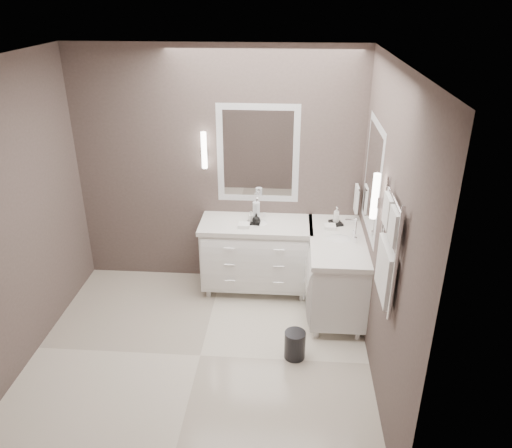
# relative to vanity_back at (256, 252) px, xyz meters

# --- Properties ---
(floor) EXTENTS (3.20, 3.00, 0.01)m
(floor) POSITION_rel_vanity_back_xyz_m (-0.45, -1.23, -0.49)
(floor) COLOR white
(floor) RESTS_ON ground
(ceiling) EXTENTS (3.20, 3.00, 0.01)m
(ceiling) POSITION_rel_vanity_back_xyz_m (-0.45, -1.23, 2.22)
(ceiling) COLOR white
(ceiling) RESTS_ON wall_back
(wall_back) EXTENTS (3.20, 0.01, 2.70)m
(wall_back) POSITION_rel_vanity_back_xyz_m (-0.45, 0.28, 0.86)
(wall_back) COLOR #554744
(wall_back) RESTS_ON floor
(wall_front) EXTENTS (3.20, 0.01, 2.70)m
(wall_front) POSITION_rel_vanity_back_xyz_m (-0.45, -2.73, 0.86)
(wall_front) COLOR #554744
(wall_front) RESTS_ON floor
(wall_left) EXTENTS (0.01, 3.00, 2.70)m
(wall_left) POSITION_rel_vanity_back_xyz_m (-2.06, -1.23, 0.86)
(wall_left) COLOR #554744
(wall_left) RESTS_ON floor
(wall_right) EXTENTS (0.01, 3.00, 2.70)m
(wall_right) POSITION_rel_vanity_back_xyz_m (1.15, -1.23, 0.86)
(wall_right) COLOR #554744
(wall_right) RESTS_ON floor
(vanity_back) EXTENTS (1.24, 0.59, 0.97)m
(vanity_back) POSITION_rel_vanity_back_xyz_m (0.00, 0.00, 0.00)
(vanity_back) COLOR white
(vanity_back) RESTS_ON floor
(vanity_right) EXTENTS (0.59, 1.24, 0.97)m
(vanity_right) POSITION_rel_vanity_back_xyz_m (0.88, -0.33, 0.00)
(vanity_right) COLOR white
(vanity_right) RESTS_ON floor
(mirror_back) EXTENTS (0.90, 0.02, 1.10)m
(mirror_back) POSITION_rel_vanity_back_xyz_m (-0.00, 0.26, 1.06)
(mirror_back) COLOR white
(mirror_back) RESTS_ON wall_back
(mirror_right) EXTENTS (0.02, 0.90, 1.10)m
(mirror_right) POSITION_rel_vanity_back_xyz_m (1.14, -0.43, 1.06)
(mirror_right) COLOR white
(mirror_right) RESTS_ON wall_right
(sconce_back) EXTENTS (0.06, 0.06, 0.40)m
(sconce_back) POSITION_rel_vanity_back_xyz_m (-0.58, 0.20, 1.11)
(sconce_back) COLOR white
(sconce_back) RESTS_ON wall_back
(sconce_right) EXTENTS (0.06, 0.06, 0.40)m
(sconce_right) POSITION_rel_vanity_back_xyz_m (1.08, -1.01, 1.11)
(sconce_right) COLOR white
(sconce_right) RESTS_ON wall_right
(towel_bar_corner) EXTENTS (0.03, 0.22, 0.30)m
(towel_bar_corner) POSITION_rel_vanity_back_xyz_m (1.09, 0.13, 0.63)
(towel_bar_corner) COLOR white
(towel_bar_corner) RESTS_ON wall_right
(towel_ladder) EXTENTS (0.06, 0.58, 0.90)m
(towel_ladder) POSITION_rel_vanity_back_xyz_m (1.10, -1.63, 0.91)
(towel_ladder) COLOR white
(towel_ladder) RESTS_ON wall_right
(waste_bin) EXTENTS (0.23, 0.23, 0.28)m
(waste_bin) POSITION_rel_vanity_back_xyz_m (0.45, -1.17, -0.35)
(waste_bin) COLOR black
(waste_bin) RESTS_ON floor
(amenity_tray_back) EXTENTS (0.15, 0.12, 0.02)m
(amenity_tray_back) POSITION_rel_vanity_back_xyz_m (-0.03, -0.03, 0.38)
(amenity_tray_back) COLOR black
(amenity_tray_back) RESTS_ON vanity_back
(amenity_tray_right) EXTENTS (0.16, 0.19, 0.02)m
(amenity_tray_right) POSITION_rel_vanity_back_xyz_m (0.87, 0.03, 0.38)
(amenity_tray_right) COLOR black
(amenity_tray_right) RESTS_ON vanity_right
(water_bottle) EXTENTS (0.10, 0.10, 0.22)m
(water_bottle) POSITION_rel_vanity_back_xyz_m (-0.00, 0.04, 0.48)
(water_bottle) COLOR silver
(water_bottle) RESTS_ON vanity_back
(soap_bottle_a) EXTENTS (0.07, 0.07, 0.12)m
(soap_bottle_a) POSITION_rel_vanity_back_xyz_m (-0.06, -0.01, 0.44)
(soap_bottle_a) COLOR white
(soap_bottle_a) RESTS_ON amenity_tray_back
(soap_bottle_b) EXTENTS (0.11, 0.11, 0.11)m
(soap_bottle_b) POSITION_rel_vanity_back_xyz_m (0.00, -0.06, 0.44)
(soap_bottle_b) COLOR black
(soap_bottle_b) RESTS_ON amenity_tray_back
(soap_bottle_c) EXTENTS (0.08, 0.08, 0.17)m
(soap_bottle_c) POSITION_rel_vanity_back_xyz_m (0.87, 0.03, 0.48)
(soap_bottle_c) COLOR white
(soap_bottle_c) RESTS_ON amenity_tray_right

